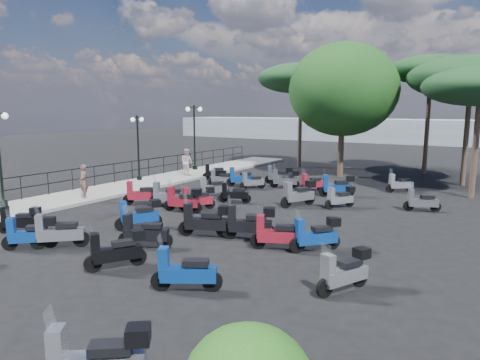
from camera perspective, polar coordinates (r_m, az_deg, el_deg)
The scene contains 42 objects.
ground at distance 18.48m, azimuth -5.09°, elevation -3.92°, with size 120.00×120.00×0.00m, color black.
sidewalk at distance 24.89m, azimuth -12.86°, elevation -0.50°, with size 3.00×30.00×0.15m, color slate.
railing at distance 25.56m, azimuth -15.31°, elevation 1.52°, with size 0.04×26.04×1.10m.
lamp_post_1 at distance 25.66m, azimuth -13.44°, elevation 4.77°, with size 0.42×1.10×3.76m.
lamp_post_2 at distance 29.62m, azimuth -6.10°, elevation 6.24°, with size 0.61×1.25×4.39m.
woman at distance 21.20m, azimuth -20.16°, elevation -0.16°, with size 0.57×0.38×1.57m, color brown.
pedestrian_far at distance 27.12m, azimuth -7.12°, elevation 2.41°, with size 0.82×0.64×1.68m, color beige.
scooter_0 at distance 16.65m, azimuth -27.26°, elevation -4.80°, with size 1.32×0.99×1.21m.
scooter_1 at distance 14.64m, azimuth -26.16°, elevation -6.45°, with size 1.26×1.24×1.28m.
scooter_2 at distance 19.08m, azimuth -9.61°, elevation -2.11°, with size 1.63×0.91×1.39m.
scooter_3 at distance 19.72m, azimuth -13.05°, elevation -1.88°, with size 1.40×1.15×1.36m.
scooter_4 at distance 23.83m, azimuth 0.11°, elevation 0.27°, with size 1.40×1.16×1.36m.
scooter_5 at distance 26.13m, azimuth -3.40°, elevation 0.99°, with size 1.18×1.21×1.27m.
scooter_7 at distance 14.38m, azimuth -23.09°, elevation -6.52°, with size 1.34×1.26×1.38m.
scooter_8 at distance 15.74m, azimuth -13.30°, elevation -4.57°, with size 1.08×1.50×1.35m.
scooter_9 at distance 20.91m, azimuth -3.65°, elevation -1.07°, with size 1.07×1.38×1.31m.
scooter_10 at distance 22.97m, azimuth 1.61°, elevation -0.23°, with size 0.98×1.23×1.18m.
scooter_11 at distance 23.99m, azimuth -2.60°, elevation 0.17°, with size 1.40×0.76×1.18m.
scooter_12 at distance 12.05m, azimuth -16.17°, elevation -9.04°, with size 1.02×1.49×1.32m.
scooter_13 at distance 13.58m, azimuth -12.70°, elevation -6.92°, with size 1.56×0.96×1.37m.
scooter_14 at distance 17.95m, azimuth -7.59°, elevation -2.70°, with size 1.66×0.71×1.35m.
scooter_15 at distance 18.32m, azimuth -5.68°, elevation -2.52°, with size 1.10×1.33×1.26m.
scooter_16 at distance 19.57m, azimuth -0.81°, elevation -1.89°, with size 1.41×0.78×1.20m.
scooter_17 at distance 24.68m, azimuth 5.24°, elevation 0.59°, with size 1.59×0.73×1.30m.
scooter_19 at distance 14.42m, azimuth -4.64°, elevation -5.47°, with size 1.70×0.97×1.45m.
scooter_20 at distance 13.14m, azimuth 4.90°, elevation -7.28°, with size 1.60×0.90×1.37m.
scooter_21 at distance 19.04m, azimuth 7.82°, elevation -1.89°, with size 1.06×1.66×1.45m.
scooter_22 at distance 22.52m, azimuth 9.52°, elevation -0.50°, with size 0.93×1.37×1.24m.
scooter_23 at distance 21.47m, azimuth 12.81°, elevation -0.82°, with size 1.58×1.05×1.39m.
scooter_24 at distance 10.32m, azimuth -7.38°, elevation -12.08°, with size 1.52×0.99×1.35m.
scooter_25 at distance 10.48m, azimuth 13.69°, elevation -11.84°, with size 0.88×1.50×1.28m.
scooter_26 at distance 13.17m, azimuth 10.07°, elevation -7.25°, with size 1.21×1.35×1.32m.
scooter_27 at distance 19.02m, azimuth 13.22°, elevation -2.35°, with size 0.96×1.34×1.21m.
scooter_28 at distance 19.47m, azimuth 23.02°, elevation -2.68°, with size 1.43×0.78×1.21m.
scooter_29 at distance 23.57m, azimuth 20.52°, elevation -0.52°, with size 1.26×1.08×1.25m.
scooter_30 at distance 23.35m, azimuth 6.03°, elevation 0.08°, with size 1.59×0.73×1.30m.
scooter_31 at distance 14.10m, azimuth 1.28°, elevation -5.79°, with size 1.70×0.97×1.45m.
broadleaf_tree at distance 27.87m, azimuth 13.59°, elevation 11.61°, with size 6.80×6.80×8.35m.
pine_0 at distance 30.94m, azimuth 24.13°, elevation 13.23°, with size 5.34×5.34×7.73m.
pine_1 at distance 26.96m, azimuth 28.46°, elevation 11.91°, with size 6.72×6.72×7.14m.
pine_2 at distance 32.14m, azimuth 8.14°, elevation 13.23°, with size 6.32×6.32×7.59m.
distant_hills at distance 60.36m, azimuth 21.82°, elevation 6.07°, with size 70.00×8.00×3.00m, color gray.
Camera 1 is at (10.91, -14.30, 4.22)m, focal length 32.00 mm.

